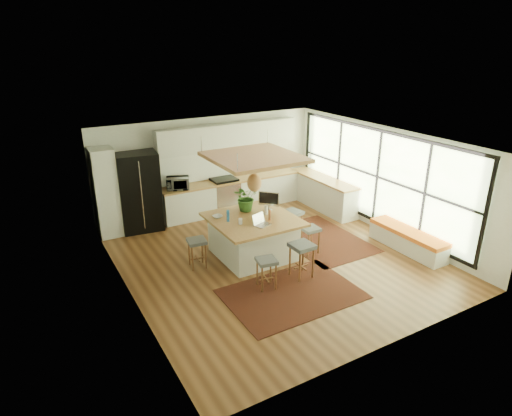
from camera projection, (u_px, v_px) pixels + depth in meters
floor at (274, 258)px, 10.02m from camera, size 7.00×7.00×0.00m
ceiling at (276, 142)px, 9.04m from camera, size 7.00×7.00×0.00m
wall_back at (209, 165)px, 12.35m from camera, size 6.50×0.00×6.50m
wall_front at (397, 273)px, 6.70m from camera, size 6.50×0.00×6.50m
wall_left at (125, 234)px, 8.02m from camera, size 0.00×7.00×7.00m
wall_right at (384, 180)px, 11.04m from camera, size 0.00×7.00×7.00m
window_wall at (384, 179)px, 11.00m from camera, size 0.10×6.20×2.60m
pantry at (106, 193)px, 10.81m from camera, size 0.55×0.60×2.25m
back_counter_base at (232, 195)px, 12.68m from camera, size 4.20×0.60×0.88m
back_counter_top at (232, 180)px, 12.51m from camera, size 4.24×0.64×0.05m
backsplash at (227, 163)px, 12.59m from camera, size 4.20×0.02×0.80m
upper_cabinets at (229, 136)px, 12.17m from camera, size 4.20×0.34×0.70m
range at (225, 195)px, 12.54m from camera, size 0.76×0.62×1.00m
right_counter_base at (323, 194)px, 12.83m from camera, size 0.60×2.50×0.88m
right_counter_top at (324, 179)px, 12.67m from camera, size 0.64×2.54×0.05m
window_bench at (407, 240)px, 10.33m from camera, size 0.52×2.00×0.50m
ceiling_panel at (254, 169)px, 9.46m from camera, size 1.86×1.86×0.80m
rug_near at (292, 294)px, 8.61m from camera, size 2.60×1.80×0.01m
rug_right at (320, 239)px, 10.94m from camera, size 1.80×2.60×0.01m
fridge at (140, 195)px, 11.25m from camera, size 1.10×0.91×2.04m
island at (253, 237)px, 9.99m from camera, size 1.85×1.85×0.93m
stool_near_left at (266, 272)px, 8.71m from camera, size 0.44×0.44×0.64m
stool_near_right at (301, 261)px, 9.12m from camera, size 0.46×0.46×0.76m
stool_right_front at (310, 239)px, 10.15m from camera, size 0.39×0.39×0.64m
stool_right_back at (292, 225)px, 10.91m from camera, size 0.52×0.52×0.72m
stool_left_side at (197, 252)px, 9.52m from camera, size 0.44×0.44×0.66m
laptop at (263, 220)px, 9.40m from camera, size 0.45×0.46×0.26m
monitor at (269, 200)px, 10.17m from camera, size 0.47×0.48×0.46m
microwave at (178, 182)px, 11.65m from camera, size 0.66×0.51×0.40m
island_plant at (246, 200)px, 10.17m from camera, size 0.77×0.81×0.51m
island_bowl at (217, 217)px, 9.83m from camera, size 0.24×0.24×0.05m
island_bottle_0 at (229, 217)px, 9.61m from camera, size 0.07×0.07×0.19m
island_bottle_1 at (240, 220)px, 9.48m from camera, size 0.07×0.07×0.19m
island_bottle_2 at (270, 216)px, 9.66m from camera, size 0.07×0.07×0.19m
island_bottle_3 at (265, 211)px, 9.99m from camera, size 0.07×0.07×0.19m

